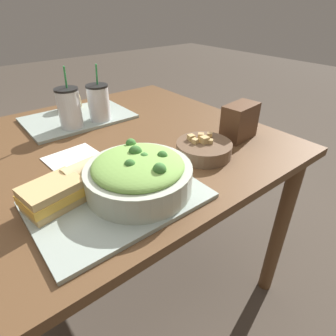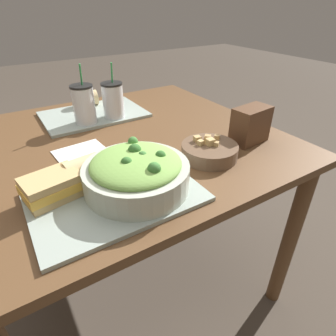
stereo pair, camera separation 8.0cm
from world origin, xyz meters
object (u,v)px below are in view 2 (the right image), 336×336
Objects in this scene: drink_cup_red at (113,101)px; soup_bowl at (209,150)px; sandwich_near at (52,187)px; baguette_near at (84,169)px; napkin_folded at (80,151)px; drink_cup_dark at (84,106)px; chip_bag at (250,125)px; salad_bowl at (136,172)px; baguette_far at (86,99)px.

soup_bowl is at bearing -74.52° from drink_cup_red.
drink_cup_red is at bearing 41.17° from sandwich_near.
baguette_near reaches higher than napkin_folded.
chip_bag is (0.46, -0.46, -0.02)m from drink_cup_dark.
chip_bag is at bearing -104.16° from baguette_near.
salad_bowl is 1.96× the size of chip_bag.
soup_bowl is at bearing 8.48° from salad_bowl.
napkin_folded is at bearing -20.88° from baguette_near.
salad_bowl is 0.32m from napkin_folded.
drink_cup_red is (0.05, -0.21, 0.03)m from baguette_far.
sandwich_near is 0.27m from napkin_folded.
baguette_near is at bearing -101.98° from napkin_folded.
soup_bowl is at bearing -14.13° from sandwich_near.
soup_bowl is 0.50m from drink_cup_red.
baguette_far is at bearing 54.82° from sandwich_near.
baguette_far is at bearing 82.22° from salad_bowl.
drink_cup_red is (0.36, 0.45, 0.04)m from sandwich_near.
drink_cup_dark is 1.33× the size of napkin_folded.
salad_bowl is at bearing -171.52° from soup_bowl.
drink_cup_dark reaches higher than soup_bowl.
baguette_near is at bearing 168.58° from chip_bag.
chip_bag is at bearing 4.90° from soup_bowl.
napkin_folded is at bearing 142.91° from soup_bowl.
soup_bowl is at bearing -161.07° from baguette_far.
chip_bag is 0.83× the size of napkin_folded.
chip_bag is 0.61m from napkin_folded.
sandwich_near is 1.60× the size of baguette_far.
napkin_folded is (-0.10, -0.21, -0.08)m from drink_cup_dark.
drink_cup_dark is at bearing 118.18° from soup_bowl.
salad_bowl is at bearing 175.90° from baguette_far.
baguette_far is at bearing 104.69° from drink_cup_red.
salad_bowl is at bearing -77.85° from napkin_folded.
baguette_near is 0.77× the size of chip_bag.
drink_cup_red reaches higher than chip_bag.
baguette_far is at bearing 71.05° from drink_cup_dark.
sandwich_near reaches higher than soup_bowl.
chip_bag is at bearing 7.02° from salad_bowl.
baguette_near is at bearing 169.70° from soup_bowl.
baguette_near is at bearing -122.61° from drink_cup_red.
salad_bowl is 1.78× the size of sandwich_near.
baguette_far is 0.68× the size of chip_bag.
sandwich_near is at bearing 158.85° from baguette_far.
baguette_near is (-0.11, 0.11, -0.01)m from salad_bowl.
soup_bowl is at bearing -37.09° from napkin_folded.
drink_cup_red is at bearing 119.46° from chip_bag.
salad_bowl is 1.21× the size of drink_cup_dark.
soup_bowl is 0.82× the size of drink_cup_red.
napkin_folded is (0.14, 0.23, -0.04)m from sandwich_near.
baguette_near reaches higher than soup_bowl.
baguette_far is (0.30, 0.65, 0.00)m from sandwich_near.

